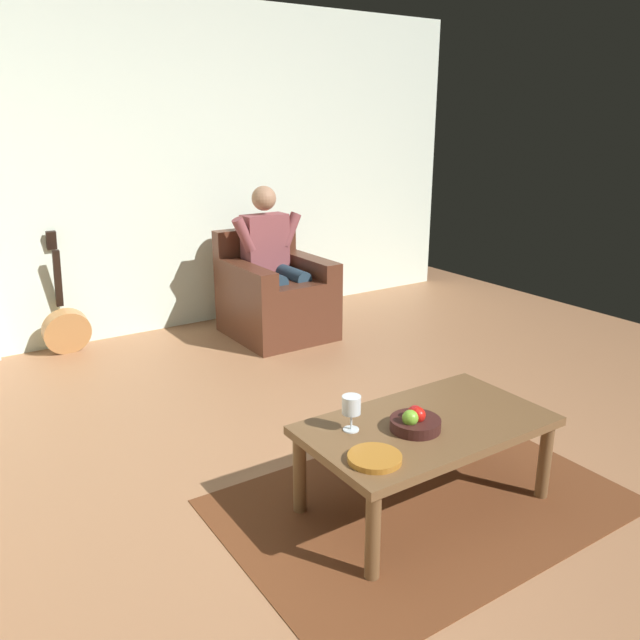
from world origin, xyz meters
The scene contains 10 objects.
ground_plane centered at (0.00, 0.00, 0.00)m, with size 7.34×7.34×0.00m, color #A3704B.
wall_back centered at (0.00, -3.09, 1.31)m, with size 6.32×0.06×2.62m, color silver.
rug centered at (-0.25, 0.10, 0.00)m, with size 1.81×1.23×0.01m, color brown.
armchair centered at (-0.89, -2.41, 0.31)m, with size 0.73×0.82×0.84m.
person_seated centered at (-0.89, -2.42, 0.64)m, with size 0.62×0.60×1.20m.
coffee_table centered at (-0.25, 0.10, 0.37)m, with size 1.11×0.63×0.42m.
guitar centered at (0.65, -2.89, 0.21)m, with size 0.35×0.26×0.92m.
wine_glass_near centered at (0.08, -0.02, 0.53)m, with size 0.08×0.08×0.16m.
fruit_bowl centered at (-0.15, 0.13, 0.46)m, with size 0.22×0.22×0.11m.
decorative_dish centered at (0.15, 0.24, 0.43)m, with size 0.22×0.22×0.02m, color #AE6D24.
Camera 1 is at (1.56, 1.99, 1.71)m, focal length 35.87 mm.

